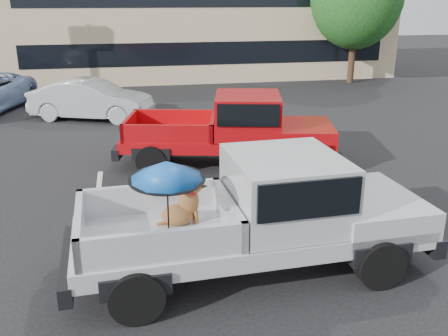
{
  "coord_description": "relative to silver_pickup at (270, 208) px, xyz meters",
  "views": [
    {
      "loc": [
        -2.28,
        -7.65,
        4.17
      ],
      "look_at": [
        -0.64,
        0.49,
        1.3
      ],
      "focal_mm": 40.0,
      "sensor_mm": 36.0,
      "label": 1
    }
  ],
  "objects": [
    {
      "name": "ground",
      "position": [
        0.18,
        0.81,
        -1.05
      ],
      "size": [
        90.0,
        90.0,
        0.0
      ],
      "primitive_type": "plane",
      "color": "black",
      "rests_on": "ground"
    },
    {
      "name": "stripe_left",
      "position": [
        -2.82,
        2.81,
        -1.05
      ],
      "size": [
        0.12,
        5.0,
        0.01
      ],
      "primitive_type": "cube",
      "color": "silver",
      "rests_on": "ground"
    },
    {
      "name": "stripe_right",
      "position": [
        3.18,
        2.81,
        -1.05
      ],
      "size": [
        0.12,
        5.0,
        0.01
      ],
      "primitive_type": "cube",
      "color": "silver",
      "rests_on": "ground"
    },
    {
      "name": "motel_building",
      "position": [
        2.18,
        21.79,
        2.15
      ],
      "size": [
        20.4,
        8.4,
        6.3
      ],
      "color": "#CDA788",
      "rests_on": "ground"
    },
    {
      "name": "silver_pickup",
      "position": [
        0.0,
        0.0,
        0.0
      ],
      "size": [
        5.77,
        2.3,
        2.06
      ],
      "rotation": [
        0.0,
        0.0,
        0.04
      ],
      "color": "black",
      "rests_on": "ground"
    },
    {
      "name": "red_pickup",
      "position": [
        0.76,
        5.22,
        -0.05
      ],
      "size": [
        5.85,
        3.12,
        1.83
      ],
      "rotation": [
        0.0,
        0.0,
        -0.23
      ],
      "color": "black",
      "rests_on": "ground"
    },
    {
      "name": "silver_sedan",
      "position": [
        -3.28,
        11.18,
        -0.35
      ],
      "size": [
        4.51,
        2.94,
        1.4
      ],
      "primitive_type": "imported",
      "rotation": [
        0.0,
        0.0,
        1.2
      ],
      "color": "#B1B5B9",
      "rests_on": "ground"
    }
  ]
}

